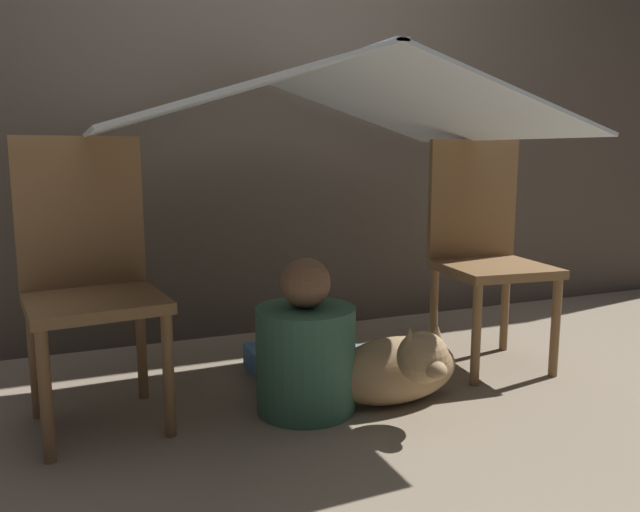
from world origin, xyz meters
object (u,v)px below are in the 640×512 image
at_px(person_front, 306,351).
at_px(chair_left, 89,271).
at_px(dog, 400,368).
at_px(chair_right, 484,245).

bearing_deg(person_front, chair_left, 163.00).
relative_size(chair_left, dog, 1.91).
xyz_separation_m(chair_left, person_front, (0.68, -0.21, -0.29)).
height_order(chair_left, chair_right, same).
relative_size(chair_right, dog, 1.91).
height_order(person_front, dog, person_front).
height_order(chair_right, dog, chair_right).
bearing_deg(chair_right, dog, -145.76).
height_order(chair_left, person_front, chair_left).
bearing_deg(person_front, dog, -18.40).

